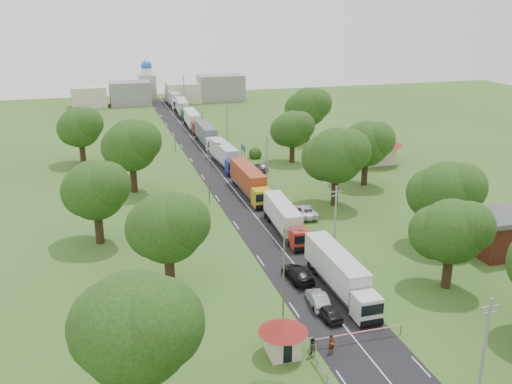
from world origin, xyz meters
name	(u,v)px	position (x,y,z in m)	size (l,w,h in m)	color
ground	(274,239)	(0.00, 0.00, 0.00)	(260.00, 260.00, 0.00)	#3C571D
road	(236,193)	(0.00, 20.00, 0.00)	(8.00, 200.00, 0.04)	black
boom_barrier	(344,336)	(-1.36, -25.00, 0.89)	(9.22, 0.35, 1.18)	slate
guard_booth	(283,333)	(-7.20, -25.00, 2.16)	(4.40, 4.40, 3.45)	beige
info_sign	(243,151)	(5.20, 35.00, 3.00)	(0.12, 3.10, 4.10)	slate
pole_0	(484,349)	(5.50, -35.00, 4.68)	(1.60, 0.24, 9.00)	gray
pole_1	(335,220)	(5.50, -7.00, 4.68)	(1.60, 0.24, 9.00)	gray
pole_2	(267,161)	(5.50, 21.00, 4.68)	(1.60, 0.24, 9.00)	gray
pole_3	(227,127)	(5.50, 49.00, 4.68)	(1.60, 0.24, 9.00)	gray
pole_4	(202,105)	(5.50, 77.00, 4.68)	(1.60, 0.24, 9.00)	gray
pole_5	(184,90)	(5.50, 105.00, 4.68)	(1.60, 0.24, 9.00)	gray
lamp_0	(285,271)	(-5.35, -20.00, 5.55)	(2.03, 0.22, 10.00)	slate
lamp_1	(210,171)	(-5.35, 15.00, 5.55)	(2.03, 0.22, 10.00)	slate
lamp_2	(175,125)	(-5.35, 50.00, 5.55)	(2.03, 0.22, 10.00)	slate
tree_2	(451,231)	(13.99, -17.86, 6.60)	(8.00, 8.00, 10.10)	#382616
tree_3	(446,192)	(19.99, -7.84, 7.22)	(8.80, 8.80, 11.07)	#382616
tree_4	(336,155)	(12.99, 10.17, 7.85)	(9.60, 9.60, 12.05)	#382616
tree_5	(366,143)	(21.99, 18.16, 7.22)	(8.80, 8.80, 11.07)	#382616
tree_6	(292,129)	(14.99, 35.14, 6.60)	(8.00, 8.00, 10.10)	#382616
tree_7	(308,107)	(23.99, 50.17, 7.85)	(9.60, 9.60, 12.05)	#382616
tree_9	(134,328)	(-20.01, -29.83, 7.85)	(9.60, 9.60, 12.05)	#382616
tree_10	(167,227)	(-15.01, -9.84, 7.22)	(8.80, 8.80, 11.07)	#382616
tree_11	(95,190)	(-22.01, 5.16, 7.22)	(8.80, 8.80, 11.07)	#382616
tree_12	(131,145)	(-16.01, 25.17, 7.85)	(9.60, 9.60, 12.05)	#382616
tree_13	(80,127)	(-24.01, 45.16, 7.22)	(8.80, 8.80, 11.07)	#382616
house_brick	(504,233)	(26.00, -12.00, 2.65)	(8.60, 6.60, 5.20)	maroon
house_cream	(375,145)	(30.00, 30.00, 3.64)	(10.08, 10.08, 5.80)	beige
distant_town	(166,92)	(0.68, 110.00, 3.49)	(52.00, 8.00, 8.00)	gray
church	(147,83)	(-4.00, 118.00, 5.39)	(5.00, 5.00, 12.30)	beige
truck_0	(340,273)	(2.36, -15.61, 2.19)	(2.56, 14.92, 4.14)	silver
truck_1	(285,218)	(2.10, 1.79, 2.05)	(2.92, 13.97, 3.86)	#B02414
truck_2	(249,181)	(1.86, 18.58, 2.28)	(2.80, 15.53, 4.30)	gold
truck_3	(225,155)	(1.91, 36.06, 2.15)	(3.17, 14.70, 4.06)	navy
truck_4	(207,135)	(1.92, 53.61, 2.29)	(2.70, 15.60, 4.33)	white
truck_5	(193,120)	(1.96, 70.77, 2.19)	(2.95, 14.95, 4.14)	maroon
truck_6	(182,108)	(2.31, 88.65, 2.23)	(3.39, 15.24, 4.21)	#235F33
truck_7	(173,99)	(2.04, 103.70, 2.28)	(3.09, 15.53, 4.30)	silver
car_lane_front	(328,312)	(-1.00, -20.41, 0.69)	(1.63, 4.04, 1.38)	black
car_lane_mid	(318,299)	(-1.00, -17.92, 0.74)	(1.57, 4.51, 1.49)	#92969A
car_lane_rear	(298,274)	(-1.00, -12.00, 0.80)	(2.24, 5.51, 1.60)	black
car_verge_near	(305,211)	(6.91, 6.66, 0.82)	(2.73, 5.92, 1.65)	silver
car_verge_far	(261,167)	(7.58, 31.15, 0.76)	(1.79, 4.44, 1.51)	#57595F
pedestrian_near	(331,345)	(-3.02, -26.04, 0.90)	(0.66, 0.43, 1.81)	gray
pedestrian_booth	(312,348)	(-4.80, -26.00, 0.88)	(0.86, 0.67, 1.77)	gray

